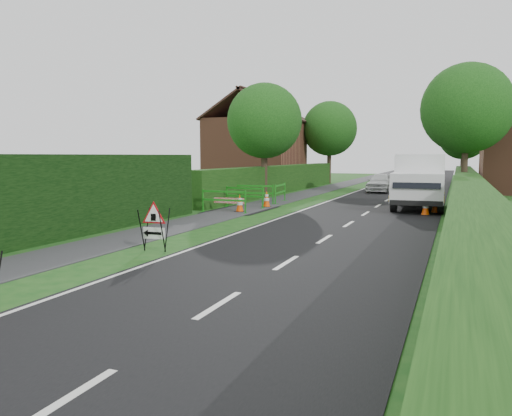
# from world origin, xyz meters

# --- Properties ---
(ground) EXTENTS (120.00, 120.00, 0.00)m
(ground) POSITION_xyz_m (0.00, 0.00, 0.00)
(ground) COLOR #154714
(ground) RESTS_ON ground
(road_surface) EXTENTS (6.00, 90.00, 0.02)m
(road_surface) POSITION_xyz_m (2.50, 35.00, 0.00)
(road_surface) COLOR black
(road_surface) RESTS_ON ground
(footpath) EXTENTS (2.00, 90.00, 0.02)m
(footpath) POSITION_xyz_m (-3.00, 35.00, 0.01)
(footpath) COLOR #2D2D30
(footpath) RESTS_ON ground
(hedge_west_near) EXTENTS (1.10, 18.00, 2.50)m
(hedge_west_near) POSITION_xyz_m (-5.00, 0.00, 0.00)
(hedge_west_near) COLOR black
(hedge_west_near) RESTS_ON ground
(hedge_west_far) EXTENTS (1.00, 24.00, 1.80)m
(hedge_west_far) POSITION_xyz_m (-5.00, 22.00, 0.00)
(hedge_west_far) COLOR #14380F
(hedge_west_far) RESTS_ON ground
(hedge_east) EXTENTS (1.20, 50.00, 1.50)m
(hedge_east) POSITION_xyz_m (6.50, 16.00, 0.00)
(hedge_east) COLOR #14380F
(hedge_east) RESTS_ON ground
(house_west) EXTENTS (7.50, 7.40, 7.88)m
(house_west) POSITION_xyz_m (-10.00, 30.00, 2.90)
(house_west) COLOR brown
(house_west) RESTS_ON ground
(tree_nw) EXTENTS (4.40, 4.40, 6.70)m
(tree_nw) POSITION_xyz_m (-4.60, 18.00, 4.48)
(tree_nw) COLOR #2D2116
(tree_nw) RESTS_ON ground
(tree_ne) EXTENTS (5.20, 5.20, 7.79)m
(tree_ne) POSITION_xyz_m (6.40, 22.00, 5.17)
(tree_ne) COLOR #2D2116
(tree_ne) RESTS_ON ground
(tree_fw) EXTENTS (4.80, 4.80, 7.24)m
(tree_fw) POSITION_xyz_m (-4.60, 34.00, 4.83)
(tree_fw) COLOR #2D2116
(tree_fw) RESTS_ON ground
(tree_fe) EXTENTS (4.20, 4.20, 6.33)m
(tree_fe) POSITION_xyz_m (6.40, 38.00, 4.22)
(tree_fe) COLOR #2D2116
(tree_fe) RESTS_ON ground
(triangle_sign) EXTENTS (0.80, 0.80, 1.09)m
(triangle_sign) POSITION_xyz_m (-1.10, 1.02, 0.76)
(triangle_sign) COLOR black
(triangle_sign) RESTS_ON ground
(works_van) EXTENTS (2.33, 5.60, 2.52)m
(works_van) POSITION_xyz_m (4.42, 14.67, 1.34)
(works_van) COLOR silver
(works_van) RESTS_ON ground
(traffic_cone_0) EXTENTS (0.38, 0.38, 0.79)m
(traffic_cone_0) POSITION_xyz_m (4.88, 11.90, 0.39)
(traffic_cone_0) COLOR black
(traffic_cone_0) RESTS_ON ground
(traffic_cone_1) EXTENTS (0.38, 0.38, 0.79)m
(traffic_cone_1) POSITION_xyz_m (5.22, 12.91, 0.39)
(traffic_cone_1) COLOR black
(traffic_cone_1) RESTS_ON ground
(traffic_cone_2) EXTENTS (0.38, 0.38, 0.79)m
(traffic_cone_2) POSITION_xyz_m (4.96, 16.47, 0.39)
(traffic_cone_2) COLOR black
(traffic_cone_2) RESTS_ON ground
(traffic_cone_3) EXTENTS (0.38, 0.38, 0.79)m
(traffic_cone_3) POSITION_xyz_m (-2.74, 10.18, 0.39)
(traffic_cone_3) COLOR black
(traffic_cone_3) RESTS_ON ground
(traffic_cone_4) EXTENTS (0.38, 0.38, 0.79)m
(traffic_cone_4) POSITION_xyz_m (-2.38, 12.56, 0.39)
(traffic_cone_4) COLOR black
(traffic_cone_4) RESTS_ON ground
(ped_barrier_0) EXTENTS (2.07, 0.40, 1.00)m
(ped_barrier_0) POSITION_xyz_m (-3.26, 9.67, 0.63)
(ped_barrier_0) COLOR #177B16
(ped_barrier_0) RESTS_ON ground
(ped_barrier_1) EXTENTS (2.09, 0.63, 1.00)m
(ped_barrier_1) POSITION_xyz_m (-3.30, 12.01, 0.63)
(ped_barrier_1) COLOR #177B16
(ped_barrier_1) RESTS_ON ground
(ped_barrier_2) EXTENTS (2.08, 0.53, 1.00)m
(ped_barrier_2) POSITION_xyz_m (-3.59, 13.92, 0.63)
(ped_barrier_2) COLOR #177B16
(ped_barrier_2) RESTS_ON ground
(ped_barrier_3) EXTENTS (0.53, 2.08, 1.00)m
(ped_barrier_3) POSITION_xyz_m (-2.54, 14.98, 0.63)
(ped_barrier_3) COLOR #177B16
(ped_barrier_3) RESTS_ON ground
(redwhite_plank) EXTENTS (1.50, 0.07, 0.25)m
(redwhite_plank) POSITION_xyz_m (-3.44, 10.56, 0.00)
(redwhite_plank) COLOR red
(redwhite_plank) RESTS_ON ground
(hatchback_car) EXTENTS (1.67, 3.94, 1.33)m
(hatchback_car) POSITION_xyz_m (1.26, 24.75, 0.66)
(hatchback_car) COLOR white
(hatchback_car) RESTS_ON ground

